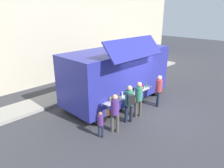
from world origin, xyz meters
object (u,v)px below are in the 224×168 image
(trash_bin, at_px, (130,71))
(customer_mid_with_backpack, at_px, (129,101))
(customer_extra_browsing, at_px, (159,88))
(child_near_queue, at_px, (101,122))
(customer_rear_waiting, at_px, (114,110))
(food_truck_main, at_px, (118,74))
(customer_front_ordering, at_px, (138,97))

(trash_bin, relative_size, customer_mid_with_backpack, 0.49)
(customer_extra_browsing, xyz_separation_m, child_near_queue, (-4.01, 0.05, -0.34))
(child_near_queue, bearing_deg, customer_rear_waiting, -42.46)
(trash_bin, bearing_deg, food_truck_main, -148.78)
(customer_mid_with_backpack, distance_m, customer_extra_browsing, 2.37)
(trash_bin, distance_m, customer_mid_with_backpack, 6.73)
(customer_mid_with_backpack, bearing_deg, food_truck_main, -0.43)
(customer_front_ordering, bearing_deg, customer_rear_waiting, 120.55)
(customer_front_ordering, distance_m, customer_extra_browsing, 1.66)
(customer_mid_with_backpack, bearing_deg, customer_front_ordering, -51.72)
(customer_extra_browsing, height_order, child_near_queue, customer_extra_browsing)
(food_truck_main, bearing_deg, customer_mid_with_backpack, -124.49)
(customer_front_ordering, distance_m, customer_rear_waiting, 1.69)
(customer_rear_waiting, bearing_deg, trash_bin, -1.51)
(food_truck_main, bearing_deg, child_near_queue, -147.69)
(customer_rear_waiting, bearing_deg, customer_front_ordering, -33.16)
(customer_mid_with_backpack, bearing_deg, trash_bin, -16.42)
(customer_front_ordering, xyz_separation_m, child_near_queue, (-2.35, 0.01, -0.36))
(customer_mid_with_backpack, height_order, child_near_queue, customer_mid_with_backpack)
(customer_front_ordering, bearing_deg, child_near_queue, 116.79)
(child_near_queue, bearing_deg, food_truck_main, -0.33)
(customer_front_ordering, relative_size, customer_rear_waiting, 1.03)
(food_truck_main, height_order, customer_mid_with_backpack, food_truck_main)
(customer_rear_waiting, height_order, customer_extra_browsing, same)
(trash_bin, height_order, customer_mid_with_backpack, customer_mid_with_backpack)
(customer_mid_with_backpack, height_order, customer_rear_waiting, customer_mid_with_backpack)
(trash_bin, relative_size, customer_rear_waiting, 0.51)
(trash_bin, xyz_separation_m, child_near_queue, (-6.80, -4.21, 0.23))
(customer_rear_waiting, distance_m, customer_extra_browsing, 3.35)
(customer_mid_with_backpack, bearing_deg, child_near_queue, 121.74)
(food_truck_main, bearing_deg, trash_bin, 31.15)
(trash_bin, relative_size, child_near_queue, 0.78)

